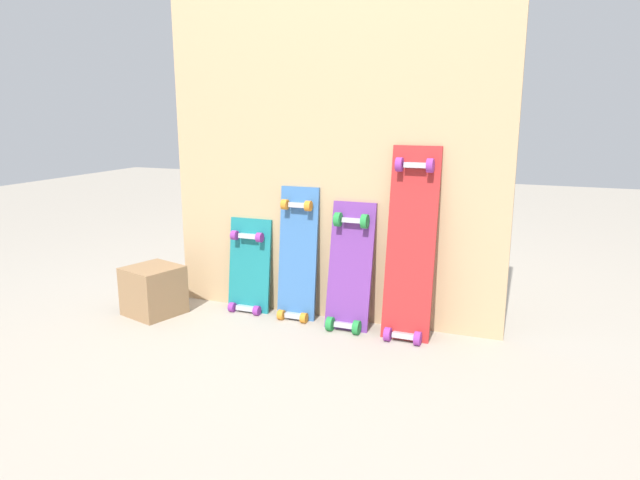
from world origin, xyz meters
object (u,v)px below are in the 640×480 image
at_px(skateboard_purple, 349,273).
at_px(wooden_crate, 154,290).
at_px(skateboard_blue, 297,260).
at_px(skateboard_red, 410,251).
at_px(skateboard_teal, 249,272).

distance_m(skateboard_purple, wooden_crate, 1.03).
height_order(skateboard_blue, skateboard_purple, skateboard_blue).
height_order(skateboard_purple, skateboard_red, skateboard_red).
height_order(skateboard_blue, skateboard_red, skateboard_red).
relative_size(skateboard_red, wooden_crate, 3.77).
distance_m(skateboard_blue, skateboard_red, 0.59).
bearing_deg(wooden_crate, skateboard_blue, 17.61).
bearing_deg(skateboard_red, skateboard_teal, 177.26).
height_order(skateboard_teal, wooden_crate, skateboard_teal).
bearing_deg(skateboard_blue, skateboard_purple, -6.09).
bearing_deg(skateboard_blue, skateboard_red, -3.62).
bearing_deg(skateboard_teal, skateboard_purple, -3.54).
bearing_deg(skateboard_teal, skateboard_blue, -0.91).
xyz_separation_m(skateboard_purple, wooden_crate, (-1.00, -0.20, -0.15)).
distance_m(skateboard_teal, skateboard_blue, 0.29).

